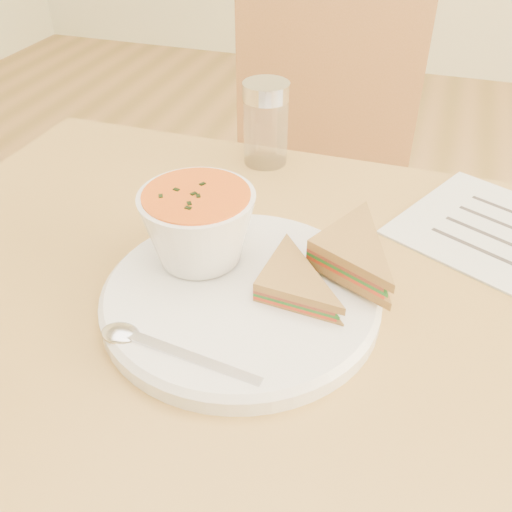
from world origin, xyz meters
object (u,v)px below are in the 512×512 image
at_px(soup_bowl, 199,230).
at_px(condiment_shaker, 266,124).
at_px(dining_table, 286,506).
at_px(chair_far, 330,219).
at_px(plate, 241,298).

relative_size(soup_bowl, condiment_shaker, 1.02).
bearing_deg(soup_bowl, dining_table, -13.78).
relative_size(chair_far, soup_bowl, 7.55).
bearing_deg(soup_bowl, chair_far, 86.12).
relative_size(plate, condiment_shaker, 2.41).
height_order(plate, soup_bowl, soup_bowl).
relative_size(dining_table, chair_far, 1.09).
height_order(chair_far, condiment_shaker, chair_far).
height_order(chair_far, soup_bowl, chair_far).
bearing_deg(chair_far, dining_table, 78.39).
bearing_deg(chair_far, soup_bowl, 67.40).
height_order(plate, condiment_shaker, condiment_shaker).
xyz_separation_m(dining_table, chair_far, (-0.08, 0.62, 0.08)).
xyz_separation_m(chair_far, soup_bowl, (-0.04, -0.59, 0.35)).
distance_m(dining_table, chair_far, 0.63).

